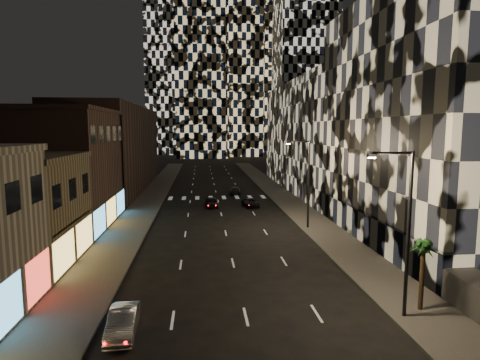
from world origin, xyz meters
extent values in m
cube|color=#47443F|center=(-10.00, 50.00, 0.07)|extent=(4.00, 120.00, 0.15)
cube|color=#47443F|center=(10.00, 50.00, 0.07)|extent=(4.00, 120.00, 0.15)
cube|color=#4C4C47|center=(-7.90, 50.00, 0.07)|extent=(0.20, 120.00, 0.15)
cube|color=#4C4C47|center=(7.90, 50.00, 0.07)|extent=(0.20, 120.00, 0.15)
cube|color=#746646|center=(-17.00, 21.00, 4.00)|extent=(10.00, 10.00, 8.00)
cube|color=#483129|center=(-17.00, 33.50, 6.00)|extent=(10.00, 15.00, 12.00)
cube|color=#483129|center=(-17.00, 60.00, 7.00)|extent=(10.00, 40.00, 14.00)
cube|color=#232326|center=(20.00, 24.50, 11.00)|extent=(16.00, 25.00, 22.00)
cube|color=#383838|center=(12.30, 24.50, 1.50)|extent=(0.60, 25.00, 3.00)
cube|color=#232326|center=(20.00, 57.00, 9.00)|extent=(16.00, 40.00, 18.00)
cube|color=black|center=(35.00, 135.00, 50.00)|extent=(20.00, 20.00, 100.00)
cube|color=black|center=(-12.00, 165.00, 60.00)|extent=(24.00, 24.00, 120.00)
cube|color=black|center=(-2.00, 140.00, 47.50)|extent=(18.00, 18.00, 95.00)
cylinder|color=black|center=(8.60, 10.00, 4.65)|extent=(0.20, 0.20, 9.00)
cylinder|color=black|center=(7.50, 10.00, 9.05)|extent=(2.20, 0.14, 0.14)
cube|color=black|center=(6.40, 10.00, 8.93)|extent=(0.50, 0.25, 0.18)
cube|color=#FFEAB2|center=(6.40, 10.00, 8.81)|extent=(0.35, 0.18, 0.06)
cylinder|color=black|center=(8.60, 30.00, 4.65)|extent=(0.20, 0.20, 9.00)
cylinder|color=black|center=(7.50, 30.00, 9.05)|extent=(2.20, 0.14, 0.14)
cube|color=black|center=(6.40, 30.00, 8.93)|extent=(0.50, 0.25, 0.18)
cube|color=#FFEAB2|center=(6.40, 30.00, 8.81)|extent=(0.35, 0.18, 0.06)
imported|color=#ABABB0|center=(-6.37, 9.71, 0.64)|extent=(1.53, 3.93, 1.27)
imported|color=black|center=(-1.03, 42.57, 0.65)|extent=(1.96, 3.98, 1.30)
imported|color=black|center=(3.00, 52.76, 0.60)|extent=(2.11, 4.31, 1.21)
imported|color=black|center=(4.14, 42.33, 0.55)|extent=(2.25, 4.12, 1.10)
cylinder|color=#47331E|center=(9.90, 10.67, 1.89)|extent=(0.26, 0.26, 3.47)
sphere|color=#184318|center=(9.90, 10.67, 3.79)|extent=(0.76, 0.76, 0.76)
cone|color=#184318|center=(10.16, 10.75, 3.73)|extent=(1.53, 0.72, 0.92)
cone|color=#184318|center=(10.00, 10.92, 3.73)|extent=(0.85, 1.51, 0.92)
cone|color=#184318|center=(9.77, 10.90, 3.73)|extent=(1.00, 1.46, 0.92)
cone|color=#184318|center=(9.63, 10.71, 3.73)|extent=(1.54, 0.54, 0.92)
cone|color=#184318|center=(9.70, 10.49, 3.73)|extent=(1.32, 1.24, 0.92)
cone|color=#184318|center=(9.92, 10.40, 3.73)|extent=(0.40, 1.52, 0.92)
cone|color=#184318|center=(10.12, 10.51, 3.73)|extent=(1.41, 1.11, 0.92)
camera|label=1|loc=(-2.35, -9.83, 10.26)|focal=30.00mm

